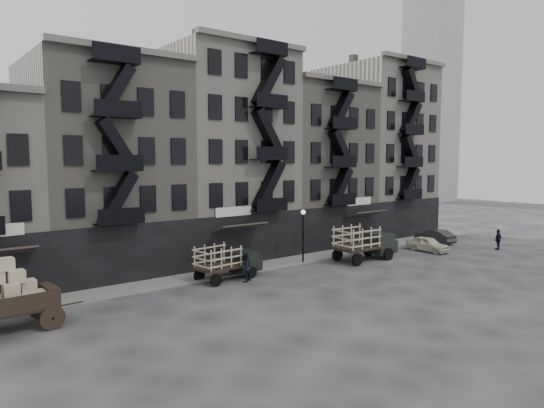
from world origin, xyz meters
TOP-DOWN VIEW (x-y plane):
  - ground at (0.00, 0.00)m, footprint 140.00×140.00m
  - sidewalk at (0.00, 3.75)m, footprint 55.00×2.50m
  - building_midwest at (-10.00, 9.83)m, footprint 10.00×11.35m
  - building_center at (-0.00, 9.82)m, footprint 10.00×11.35m
  - building_mideast at (10.00, 9.83)m, footprint 10.00×11.35m
  - building_east at (20.00, 9.82)m, footprint 10.00×11.35m
  - lamp_post at (3.00, 2.60)m, footprint 0.36×0.36m
  - distant_tower at (60.00, 30.00)m, footprint 8.00×8.00m
  - wagon at (-18.12, 0.01)m, footprint 4.28×2.43m
  - stake_truck_west at (-4.41, 2.07)m, footprint 5.05×2.45m
  - stake_truck_east at (7.80, 0.42)m, footprint 5.86×2.59m
  - car_east at (15.15, -0.50)m, footprint 1.57×3.89m
  - car_far at (19.50, 1.63)m, footprint 1.85×4.19m
  - pedestrian_mid at (-3.81, 0.83)m, footprint 1.20×1.10m
  - policeman at (20.90, -3.97)m, footprint 1.12×0.50m

SIDE VIEW (x-z plane):
  - ground at x=0.00m, z-range 0.00..0.00m
  - sidewalk at x=0.00m, z-range 0.00..0.15m
  - car_east at x=15.15m, z-range 0.00..1.33m
  - car_far at x=19.50m, z-range 0.00..1.34m
  - policeman at x=20.90m, z-range 0.00..1.88m
  - pedestrian_mid at x=-3.81m, z-range 0.00..1.99m
  - stake_truck_west at x=-4.41m, z-range 0.17..2.63m
  - stake_truck_east at x=7.80m, z-range 0.21..3.10m
  - wagon at x=-18.12m, z-range 0.25..3.80m
  - lamp_post at x=3.00m, z-range 0.64..4.92m
  - building_midwest at x=-10.00m, z-range -0.60..15.60m
  - building_mideast at x=10.00m, z-range -0.60..15.60m
  - building_center at x=0.00m, z-range -0.60..17.60m
  - building_east at x=20.00m, z-range -0.60..18.60m
  - distant_tower at x=60.00m, z-range 0.76..66.76m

